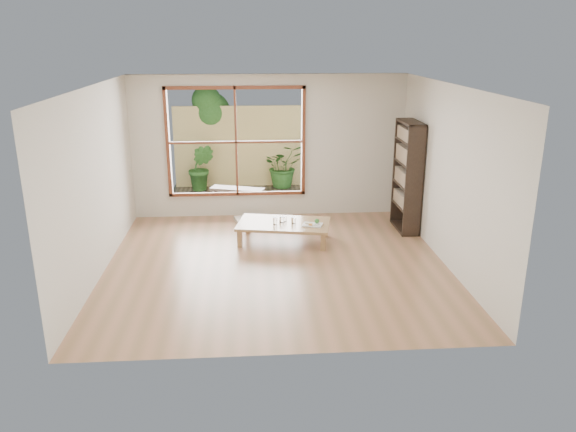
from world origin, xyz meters
name	(u,v)px	position (x,y,z in m)	size (l,w,h in m)	color
ground	(277,264)	(0.00, 0.00, 0.00)	(5.00, 5.00, 0.00)	#AE7957
low_table	(284,225)	(0.17, 0.96, 0.29)	(1.62, 1.10, 0.32)	#987749
floor_cushion	(249,220)	(-0.39, 2.00, 0.03)	(0.48, 0.48, 0.07)	silver
bookshelf	(408,177)	(2.33, 1.45, 0.94)	(0.30, 0.85, 1.89)	#31241B
glass_tall	(275,221)	(0.03, 0.88, 0.39)	(0.07, 0.07, 0.12)	silver
glass_mid	(293,220)	(0.33, 0.91, 0.38)	(0.07, 0.07, 0.10)	silver
glass_short	(285,219)	(0.19, 1.01, 0.37)	(0.07, 0.07, 0.09)	silver
glass_small	(282,220)	(0.14, 0.98, 0.37)	(0.07, 0.07, 0.09)	silver
food_tray	(313,224)	(0.64, 0.80, 0.35)	(0.36, 0.30, 0.10)	white
deck	(239,199)	(-0.60, 3.56, 0.00)	(2.80, 2.00, 0.05)	#393229
garden_bench	(237,191)	(-0.62, 3.07, 0.30)	(1.11, 0.63, 0.34)	#31241B
bamboo_fence	(238,147)	(-0.60, 4.56, 0.90)	(2.80, 0.06, 1.80)	tan
shrub_right	(284,165)	(0.39, 4.39, 0.51)	(0.87, 0.75, 0.96)	#2B5E22
shrub_left	(201,167)	(-1.41, 4.21, 0.53)	(0.56, 0.45, 1.01)	#2B5E22
garden_tree	(207,112)	(-1.28, 4.86, 1.63)	(1.04, 0.85, 2.22)	#4C3D2D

